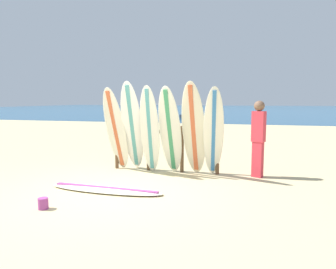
% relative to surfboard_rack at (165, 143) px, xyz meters
% --- Properties ---
extents(ground_plane, '(120.00, 120.00, 0.00)m').
position_rel_surfboard_rack_xyz_m(ground_plane, '(-0.49, -2.08, -0.71)').
color(ground_plane, '#CCB784').
extents(ocean_water, '(120.00, 80.00, 0.01)m').
position_rel_surfboard_rack_xyz_m(ocean_water, '(-0.49, 55.92, -0.70)').
color(ocean_water, '#1E5984').
rests_on(ocean_water, ground).
extents(surfboard_rack, '(2.71, 0.09, 1.14)m').
position_rel_surfboard_rack_xyz_m(surfboard_rack, '(0.00, 0.00, 0.00)').
color(surfboard_rack, brown).
rests_on(surfboard_rack, ground).
extents(surfboard_leaning_far_left, '(0.62, 0.84, 2.09)m').
position_rel_surfboard_rack_xyz_m(surfboard_leaning_far_left, '(-1.20, -0.28, 0.34)').
color(surfboard_leaning_far_left, silver).
rests_on(surfboard_leaning_far_left, ground).
extents(surfboard_leaning_left, '(0.67, 1.18, 2.23)m').
position_rel_surfboard_rack_xyz_m(surfboard_leaning_left, '(-0.76, -0.27, 0.41)').
color(surfboard_leaning_left, white).
rests_on(surfboard_leaning_left, ground).
extents(surfboard_leaning_center_left, '(0.50, 0.63, 2.13)m').
position_rel_surfboard_rack_xyz_m(surfboard_leaning_center_left, '(-0.28, -0.35, 0.36)').
color(surfboard_leaning_center_left, white).
rests_on(surfboard_leaning_center_left, ground).
extents(surfboard_leaning_center, '(0.65, 0.72, 2.11)m').
position_rel_surfboard_rack_xyz_m(surfboard_leaning_center, '(0.20, -0.28, 0.35)').
color(surfboard_leaning_center, silver).
rests_on(surfboard_leaning_center, ground).
extents(surfboard_leaning_center_right, '(0.65, 0.74, 2.22)m').
position_rel_surfboard_rack_xyz_m(surfboard_leaning_center_right, '(0.77, -0.27, 0.40)').
color(surfboard_leaning_center_right, beige).
rests_on(surfboard_leaning_center_right, ground).
extents(surfboard_leaning_right, '(0.58, 0.97, 2.09)m').
position_rel_surfboard_rack_xyz_m(surfboard_leaning_right, '(1.24, -0.36, 0.34)').
color(surfboard_leaning_right, white).
rests_on(surfboard_leaning_right, ground).
extents(surfboard_lying_on_sand, '(2.40, 0.64, 0.08)m').
position_rel_surfboard_rack_xyz_m(surfboard_lying_on_sand, '(-0.69, -1.95, -0.67)').
color(surfboard_lying_on_sand, silver).
rests_on(surfboard_lying_on_sand, ground).
extents(beachgoer_standing, '(0.33, 0.28, 1.77)m').
position_rel_surfboard_rack_xyz_m(beachgoer_standing, '(2.23, -0.05, 0.27)').
color(beachgoer_standing, '#D8333F').
rests_on(beachgoer_standing, ground).
extents(small_boat_offshore, '(1.71, 2.99, 0.71)m').
position_rel_surfboard_rack_xyz_m(small_boat_offshore, '(-3.76, 23.66, -0.45)').
color(small_boat_offshore, '#333842').
rests_on(small_boat_offshore, ocean_water).
extents(sand_bucket, '(0.17, 0.17, 0.19)m').
position_rel_surfboard_rack_xyz_m(sand_bucket, '(-1.22, -3.15, -0.61)').
color(sand_bucket, '#A53F8C').
rests_on(sand_bucket, ground).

